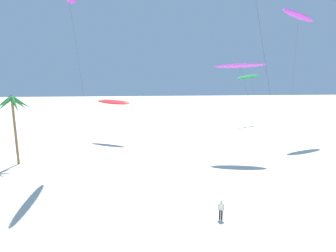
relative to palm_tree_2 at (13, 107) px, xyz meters
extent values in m
cylinder|color=olive|center=(0.00, -0.01, -3.14)|extent=(0.30, 0.30, 8.64)
cone|color=#287533|center=(1.10, 0.00, 0.49)|extent=(2.50, 0.58, 1.84)
cone|color=#287533|center=(0.51, 0.80, 0.31)|extent=(1.69, 2.24, 2.16)
cone|color=#287533|center=(-0.80, 0.94, 0.81)|extent=(2.12, 2.39, 1.27)
cone|color=#287533|center=(-1.09, 0.08, 0.48)|extent=(2.52, 0.76, 1.86)
cone|color=#287533|center=(-0.37, -1.04, 0.48)|extent=(1.37, 2.52, 1.86)
cone|color=#287533|center=(0.65, -0.77, 0.36)|extent=(1.96, 2.16, 2.07)
ellipsoid|color=red|center=(11.16, 11.54, -0.63)|extent=(6.56, 4.58, 1.06)
ellipsoid|color=yellow|center=(11.16, 11.54, -0.60)|extent=(6.15, 3.73, 0.63)
cylinder|color=#4C4C51|center=(11.91, 7.49, -4.08)|extent=(1.50, 8.12, 6.77)
ellipsoid|color=purple|center=(42.68, 11.10, 13.80)|extent=(7.09, 3.29, 2.18)
ellipsoid|color=white|center=(42.68, 11.10, 13.84)|extent=(6.90, 2.43, 1.85)
cylinder|color=#4C4C51|center=(41.49, 8.92, 3.12)|extent=(2.42, 4.38, 21.17)
cylinder|color=#4C4C51|center=(9.91, -5.90, 2.70)|extent=(3.34, 6.63, 20.34)
ellipsoid|color=purple|center=(29.46, 1.51, 5.16)|extent=(7.12, 2.74, 0.95)
ellipsoid|color=blue|center=(29.46, 1.51, 5.19)|extent=(7.06, 1.71, 0.60)
cylinder|color=#4C4C51|center=(30.50, -1.33, -1.19)|extent=(2.10, 5.70, 12.56)
ellipsoid|color=green|center=(40.63, 26.49, 3.49)|extent=(7.20, 4.63, 1.62)
ellipsoid|color=#19B2B7|center=(40.63, 26.49, 3.52)|extent=(7.02, 4.25, 1.13)
cylinder|color=#4C4C51|center=(41.12, 21.58, -2.02)|extent=(0.99, 9.84, 10.90)
cylinder|color=#4C4C51|center=(24.54, -18.64, 1.39)|extent=(1.08, 6.40, 17.71)
cylinder|color=black|center=(22.34, -15.75, -7.05)|extent=(0.14, 0.14, 0.83)
cylinder|color=black|center=(22.19, -15.68, -7.05)|extent=(0.14, 0.14, 0.83)
cube|color=white|center=(22.27, -15.71, -6.36)|extent=(0.35, 0.30, 0.57)
cylinder|color=beige|center=(22.46, -15.79, -6.40)|extent=(0.09, 0.09, 0.56)
cylinder|color=beige|center=(22.07, -15.64, -6.40)|extent=(0.09, 0.09, 0.56)
sphere|color=beige|center=(22.27, -15.71, -5.94)|extent=(0.21, 0.21, 0.21)
camera|label=1|loc=(16.27, -35.08, 3.91)|focal=28.85mm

